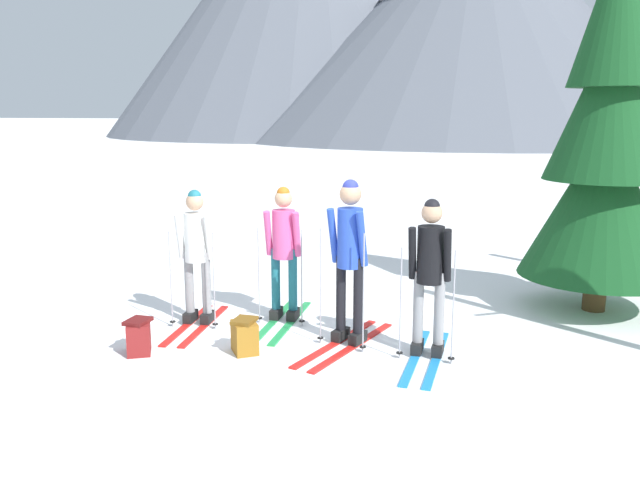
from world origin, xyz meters
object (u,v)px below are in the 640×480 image
(skier_in_white, at_px, (196,252))
(skier_in_blue, at_px, (349,254))
(skier_in_pink, at_px, (284,246))
(pine_tree_near, at_px, (607,140))
(backpack_on_snow_front, at_px, (139,337))
(backpack_on_snow_beside, at_px, (245,336))
(skier_in_black, at_px, (430,269))

(skier_in_white, height_order, skier_in_blue, skier_in_blue)
(skier_in_pink, bearing_deg, pine_tree_near, 22.32)
(skier_in_white, distance_m, backpack_on_snow_front, 1.32)
(backpack_on_snow_front, xyz_separation_m, backpack_on_snow_beside, (1.09, 0.34, 0.00))
(skier_in_black, relative_size, pine_tree_near, 0.35)
(skier_in_white, bearing_deg, skier_in_black, -5.12)
(skier_in_pink, height_order, backpack_on_snow_front, skier_in_pink)
(backpack_on_snow_front, bearing_deg, skier_in_black, 15.75)
(skier_in_white, xyz_separation_m, skier_in_blue, (1.94, -0.15, 0.13))
(skier_in_pink, distance_m, backpack_on_snow_beside, 1.41)
(skier_in_white, bearing_deg, skier_in_blue, -4.42)
(backpack_on_snow_beside, bearing_deg, pine_tree_near, 35.87)
(skier_in_white, relative_size, pine_tree_near, 0.34)
(pine_tree_near, bearing_deg, backpack_on_snow_beside, -144.13)
(skier_in_pink, xyz_separation_m, backpack_on_snow_front, (-1.12, -1.54, -0.75))
(pine_tree_near, distance_m, backpack_on_snow_beside, 5.09)
(skier_in_white, relative_size, backpack_on_snow_beside, 4.13)
(skier_in_black, height_order, backpack_on_snow_front, skier_in_black)
(skier_in_pink, relative_size, skier_in_blue, 0.93)
(pine_tree_near, height_order, backpack_on_snow_front, pine_tree_near)
(backpack_on_snow_front, bearing_deg, skier_in_white, 82.18)
(skier_in_blue, distance_m, skier_in_black, 0.91)
(skier_in_pink, relative_size, pine_tree_near, 0.36)
(backpack_on_snow_beside, bearing_deg, backpack_on_snow_front, -162.46)
(skier_in_blue, distance_m, pine_tree_near, 3.70)
(skier_in_blue, height_order, pine_tree_near, pine_tree_near)
(pine_tree_near, bearing_deg, skier_in_white, -157.21)
(skier_in_blue, bearing_deg, backpack_on_snow_beside, -148.99)
(skier_in_black, bearing_deg, pine_tree_near, 49.91)
(skier_in_white, xyz_separation_m, skier_in_pink, (0.97, 0.44, 0.04))
(skier_in_white, distance_m, skier_in_black, 2.85)
(skier_in_pink, xyz_separation_m, skier_in_blue, (0.97, -0.59, 0.09))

